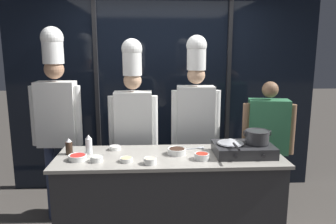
{
  "coord_description": "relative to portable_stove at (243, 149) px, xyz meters",
  "views": [
    {
      "loc": [
        -0.16,
        -2.81,
        1.9
      ],
      "look_at": [
        0.0,
        0.25,
        1.29
      ],
      "focal_mm": 35.0,
      "sensor_mm": 36.0,
      "label": 1
    }
  ],
  "objects": [
    {
      "name": "prep_bowl_onion",
      "position": [
        -1.18,
        0.21,
        -0.03
      ],
      "size": [
        0.11,
        0.11,
        0.04
      ],
      "color": "white",
      "rests_on": "demo_counter"
    },
    {
      "name": "chef_line",
      "position": [
        -0.34,
        0.73,
        0.2
      ],
      "size": [
        0.54,
        0.23,
        2.03
      ],
      "rotation": [
        0.0,
        0.0,
        3.11
      ],
      "color": "#2D3856",
      "rests_on": "ground_plane"
    },
    {
      "name": "prep_bowl_bean_sprouts",
      "position": [
        -1.3,
        -0.12,
        -0.02
      ],
      "size": [
        0.11,
        0.11,
        0.05
      ],
      "color": "white",
      "rests_on": "demo_counter"
    },
    {
      "name": "prep_bowl_chili_flakes",
      "position": [
        -0.4,
        -0.11,
        -0.02
      ],
      "size": [
        0.13,
        0.13,
        0.06
      ],
      "color": "white",
      "rests_on": "demo_counter"
    },
    {
      "name": "serving_spoon_solid",
      "position": [
        -0.39,
        0.2,
        -0.04
      ],
      "size": [
        0.24,
        0.09,
        0.02
      ],
      "color": "#B2B5BA",
      "rests_on": "demo_counter"
    },
    {
      "name": "frying_pan",
      "position": [
        -0.12,
        -0.0,
        0.08
      ],
      "size": [
        0.24,
        0.41,
        0.05
      ],
      "color": "#ADAFB5",
      "rests_on": "portable_stove"
    },
    {
      "name": "prep_bowl_soy_glaze",
      "position": [
        -0.6,
        0.04,
        -0.02
      ],
      "size": [
        0.17,
        0.17,
        0.06
      ],
      "color": "white",
      "rests_on": "demo_counter"
    },
    {
      "name": "chef_sous",
      "position": [
        -1.02,
        0.64,
        0.17
      ],
      "size": [
        0.52,
        0.21,
        1.99
      ],
      "rotation": [
        0.0,
        0.0,
        3.15
      ],
      "color": "#2D3856",
      "rests_on": "ground_plane"
    },
    {
      "name": "window_wall_back",
      "position": [
        -0.67,
        1.49,
        0.36
      ],
      "size": [
        4.05,
        0.09,
        2.7
      ],
      "color": "black",
      "rests_on": "ground_plane"
    },
    {
      "name": "prep_bowl_chicken",
      "position": [
        -0.85,
        -0.2,
        -0.02
      ],
      "size": [
        0.11,
        0.11,
        0.05
      ],
      "color": "white",
      "rests_on": "demo_counter"
    },
    {
      "name": "stock_pot",
      "position": [
        0.12,
        0.0,
        0.12
      ],
      "size": [
        0.24,
        0.22,
        0.12
      ],
      "color": "#333335",
      "rests_on": "portable_stove"
    },
    {
      "name": "squeeze_bottle_soy",
      "position": [
        -1.58,
        0.09,
        0.02
      ],
      "size": [
        0.06,
        0.06,
        0.15
      ],
      "color": "#332319",
      "rests_on": "demo_counter"
    },
    {
      "name": "person_guest",
      "position": [
        0.46,
        0.64,
        -0.07
      ],
      "size": [
        0.56,
        0.3,
        1.54
      ],
      "rotation": [
        0.0,
        0.0,
        2.96
      ],
      "color": "#4C4C51",
      "rests_on": "ground_plane"
    },
    {
      "name": "squeeze_bottle_clear",
      "position": [
        -1.4,
        0.11,
        0.03
      ],
      "size": [
        0.06,
        0.06,
        0.18
      ],
      "color": "white",
      "rests_on": "demo_counter"
    },
    {
      "name": "prep_bowl_bell_pepper",
      "position": [
        -1.47,
        -0.07,
        -0.02
      ],
      "size": [
        0.16,
        0.16,
        0.05
      ],
      "color": "white",
      "rests_on": "demo_counter"
    },
    {
      "name": "prep_bowl_ginger",
      "position": [
        -1.05,
        -0.13,
        -0.03
      ],
      "size": [
        0.11,
        0.11,
        0.04
      ],
      "color": "white",
      "rests_on": "demo_counter"
    },
    {
      "name": "demo_counter",
      "position": [
        -0.67,
        0.01,
        -0.52
      ],
      "size": [
        2.03,
        0.66,
        0.94
      ],
      "color": "#2D2D30",
      "rests_on": "ground_plane"
    },
    {
      "name": "chef_head",
      "position": [
        -1.83,
        0.66,
        0.27
      ],
      "size": [
        0.54,
        0.23,
        2.1
      ],
      "rotation": [
        0.0,
        0.0,
        3.11
      ],
      "color": "#2D3856",
      "rests_on": "ground_plane"
    },
    {
      "name": "portable_stove",
      "position": [
        0.0,
        0.0,
        0.0
      ],
      "size": [
        0.53,
        0.39,
        0.11
      ],
      "color": "#28282B",
      "rests_on": "demo_counter"
    }
  ]
}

